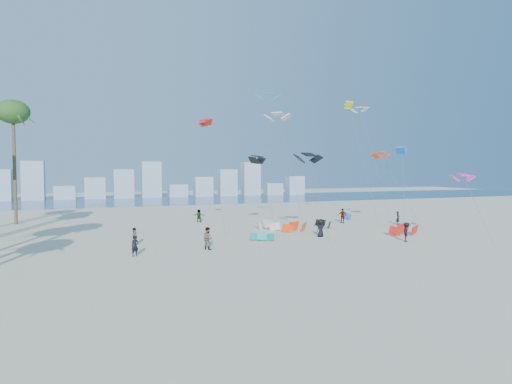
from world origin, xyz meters
name	(u,v)px	position (x,y,z in m)	size (l,w,h in m)	color
ground	(305,286)	(0.00, 0.00, 0.00)	(220.00, 220.00, 0.00)	beige
ocean	(151,200)	(0.00, 72.00, 0.01)	(220.00, 220.00, 0.00)	navy
kitesurfer_near	(135,246)	(-8.29, 12.07, 0.79)	(0.58, 0.38, 1.58)	black
kitesurfer_mid	(207,238)	(-2.43, 12.92, 0.93)	(0.91, 0.71, 1.86)	gray
kitesurfers_far	(297,223)	(9.12, 19.78, 0.84)	(31.44, 22.22, 1.79)	black
grounded_kites	(320,226)	(11.69, 19.53, 0.47)	(18.83, 16.16, 1.02)	#0C908F
flying_kites	(319,129)	(12.73, 21.86, 11.10)	(26.61, 27.21, 17.03)	black
distant_skyline	(140,184)	(-1.19, 82.00, 3.09)	(85.00, 3.00, 8.40)	#9EADBF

